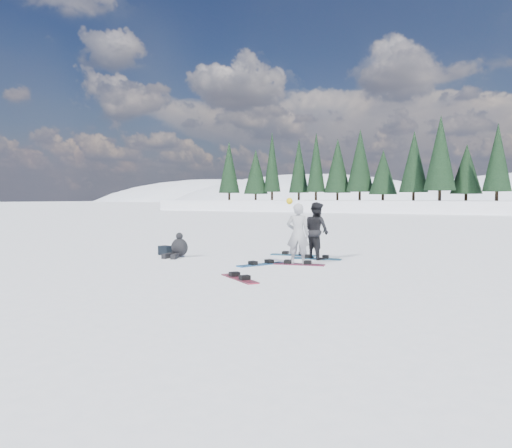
{
  "coord_description": "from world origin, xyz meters",
  "views": [
    {
      "loc": [
        4.0,
        -11.95,
        1.85
      ],
      "look_at": [
        -2.82,
        0.69,
        1.1
      ],
      "focal_mm": 35.0,
      "sensor_mm": 36.0,
      "label": 1
    }
  ],
  "objects_px": {
    "snowboarder_man": "(317,231)",
    "gear_bag": "(166,251)",
    "snowboard_loose_b": "(239,279)",
    "snowboard_loose_c": "(294,255)",
    "snowboard_loose_a": "(261,264)",
    "snowboarder_woman": "(298,234)",
    "seated_rider": "(179,248)"
  },
  "relations": [
    {
      "from": "snowboarder_man",
      "to": "seated_rider",
      "type": "bearing_deg",
      "value": 52.73
    },
    {
      "from": "gear_bag",
      "to": "snowboard_loose_a",
      "type": "distance_m",
      "value": 3.88
    },
    {
      "from": "snowboarder_man",
      "to": "gear_bag",
      "type": "distance_m",
      "value": 4.92
    },
    {
      "from": "snowboarder_woman",
      "to": "snowboarder_man",
      "type": "xyz_separation_m",
      "value": [
        -0.02,
        1.45,
        -0.0
      ]
    },
    {
      "from": "snowboard_loose_b",
      "to": "snowboarder_woman",
      "type": "bearing_deg",
      "value": 121.71
    },
    {
      "from": "snowboard_loose_a",
      "to": "snowboard_loose_c",
      "type": "bearing_deg",
      "value": 28.34
    },
    {
      "from": "snowboard_loose_c",
      "to": "seated_rider",
      "type": "bearing_deg",
      "value": -152.7
    },
    {
      "from": "snowboarder_woman",
      "to": "snowboarder_man",
      "type": "distance_m",
      "value": 1.45
    },
    {
      "from": "seated_rider",
      "to": "snowboarder_man",
      "type": "bearing_deg",
      "value": 7.34
    },
    {
      "from": "snowboard_loose_b",
      "to": "snowboard_loose_a",
      "type": "bearing_deg",
      "value": 141.55
    },
    {
      "from": "snowboard_loose_b",
      "to": "snowboard_loose_a",
      "type": "relative_size",
      "value": 1.0
    },
    {
      "from": "snowboarder_woman",
      "to": "snowboard_loose_b",
      "type": "height_order",
      "value": "snowboarder_woman"
    },
    {
      "from": "snowboarder_woman",
      "to": "snowboard_loose_a",
      "type": "distance_m",
      "value": 1.32
    },
    {
      "from": "snowboard_loose_a",
      "to": "seated_rider",
      "type": "bearing_deg",
      "value": 108.37
    },
    {
      "from": "gear_bag",
      "to": "snowboarder_man",
      "type": "bearing_deg",
      "value": 15.79
    },
    {
      "from": "seated_rider",
      "to": "snowboard_loose_a",
      "type": "bearing_deg",
      "value": -21.14
    },
    {
      "from": "snowboarder_woman",
      "to": "snowboard_loose_c",
      "type": "bearing_deg",
      "value": -80.62
    },
    {
      "from": "snowboarder_man",
      "to": "snowboard_loose_b",
      "type": "xyz_separation_m",
      "value": [
        -0.16,
        -4.34,
        -0.85
      ]
    },
    {
      "from": "snowboard_loose_b",
      "to": "snowboard_loose_c",
      "type": "relative_size",
      "value": 1.0
    },
    {
      "from": "gear_bag",
      "to": "snowboard_loose_b",
      "type": "height_order",
      "value": "gear_bag"
    },
    {
      "from": "snowboarder_woman",
      "to": "snowboard_loose_b",
      "type": "xyz_separation_m",
      "value": [
        -0.18,
        -2.88,
        -0.85
      ]
    },
    {
      "from": "snowboard_loose_a",
      "to": "snowboarder_woman",
      "type": "bearing_deg",
      "value": -34.93
    },
    {
      "from": "snowboarder_woman",
      "to": "snowboard_loose_a",
      "type": "xyz_separation_m",
      "value": [
        -0.88,
        -0.5,
        -0.85
      ]
    },
    {
      "from": "seated_rider",
      "to": "snowboard_loose_b",
      "type": "height_order",
      "value": "seated_rider"
    },
    {
      "from": "snowboard_loose_b",
      "to": "snowboard_loose_c",
      "type": "distance_m",
      "value": 4.96
    },
    {
      "from": "gear_bag",
      "to": "snowboard_loose_c",
      "type": "relative_size",
      "value": 0.3
    },
    {
      "from": "snowboard_loose_c",
      "to": "snowboard_loose_a",
      "type": "bearing_deg",
      "value": -95.08
    },
    {
      "from": "snowboarder_man",
      "to": "snowboard_loose_a",
      "type": "relative_size",
      "value": 1.15
    },
    {
      "from": "seated_rider",
      "to": "snowboard_loose_b",
      "type": "relative_size",
      "value": 0.64
    },
    {
      "from": "snowboarder_woman",
      "to": "seated_rider",
      "type": "xyz_separation_m",
      "value": [
        -4.0,
        -0.12,
        -0.57
      ]
    },
    {
      "from": "snowboard_loose_a",
      "to": "gear_bag",
      "type": "bearing_deg",
      "value": 105.96
    },
    {
      "from": "snowboarder_man",
      "to": "snowboard_loose_c",
      "type": "relative_size",
      "value": 1.15
    }
  ]
}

